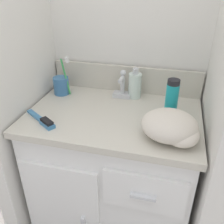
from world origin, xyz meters
The scene contains 10 objects.
wall_back centered at (0.00, 0.31, 1.10)m, with size 0.95×0.08×2.20m, color silver.
wall_left centered at (-0.44, 0.00, 1.10)m, with size 0.08×0.60×2.20m, color silver.
vanity centered at (0.00, 0.00, 0.41)m, with size 0.77×0.54×0.78m.
backsplash centered at (0.00, 0.25, 0.85)m, with size 0.77×0.02×0.14m.
sink_faucet centered at (0.00, 0.18, 0.83)m, with size 0.09×0.09×0.14m.
toothbrush_cup centered at (-0.31, 0.14, 0.83)m, with size 0.10×0.08×0.20m.
soap_dispenser centered at (0.06, 0.19, 0.85)m, with size 0.06×0.07×0.16m.
shaving_cream_can centered at (0.25, 0.04, 0.86)m, with size 0.05×0.05×0.17m.
hairbrush centered at (-0.26, -0.16, 0.79)m, with size 0.18×0.13×0.03m.
hand_towel centered at (0.26, -0.13, 0.83)m, with size 0.22×0.20×0.11m.
Camera 1 is at (0.24, -0.95, 1.33)m, focal length 40.00 mm.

